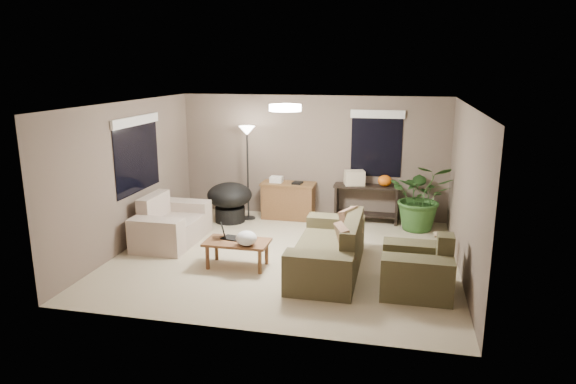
% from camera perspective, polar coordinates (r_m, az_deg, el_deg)
% --- Properties ---
extents(room_shell, '(5.50, 5.50, 5.50)m').
position_cam_1_polar(room_shell, '(8.21, -0.30, 1.03)').
color(room_shell, '#BEAE8D').
rests_on(room_shell, ground).
extents(main_sofa, '(0.95, 2.20, 0.85)m').
position_cam_1_polar(main_sofa, '(7.93, 4.76, -6.69)').
color(main_sofa, brown).
rests_on(main_sofa, ground).
extents(throw_pillows, '(0.39, 1.40, 0.47)m').
position_cam_1_polar(throw_pillows, '(7.79, 6.68, -4.36)').
color(throw_pillows, '#8C7251').
rests_on(throw_pillows, main_sofa).
extents(loveseat, '(0.90, 1.60, 0.85)m').
position_cam_1_polar(loveseat, '(9.42, -12.92, -3.65)').
color(loveseat, '#BDB3A1').
rests_on(loveseat, ground).
extents(armchair, '(0.95, 1.00, 0.85)m').
position_cam_1_polar(armchair, '(7.44, 14.19, -8.49)').
color(armchair, '#47422A').
rests_on(armchair, ground).
extents(coffee_table, '(1.00, 0.55, 0.42)m').
position_cam_1_polar(coffee_table, '(8.07, -5.67, -5.87)').
color(coffee_table, brown).
rests_on(coffee_table, ground).
extents(laptop, '(0.42, 0.29, 0.24)m').
position_cam_1_polar(laptop, '(8.17, -6.60, -4.74)').
color(laptop, black).
rests_on(laptop, coffee_table).
extents(plastic_bag, '(0.33, 0.30, 0.23)m').
position_cam_1_polar(plastic_bag, '(7.82, -4.65, -5.14)').
color(plastic_bag, white).
rests_on(plastic_bag, coffee_table).
extents(desk, '(1.10, 0.50, 0.75)m').
position_cam_1_polar(desk, '(10.55, 0.03, -0.94)').
color(desk, brown).
rests_on(desk, ground).
extents(desk_papers, '(0.68, 0.27, 0.12)m').
position_cam_1_polar(desk_papers, '(10.48, -0.81, 1.33)').
color(desk_papers, silver).
rests_on(desk_papers, desk).
extents(console_table, '(1.30, 0.40, 0.75)m').
position_cam_1_polar(console_table, '(10.43, 8.68, -0.95)').
color(console_table, black).
rests_on(console_table, ground).
extents(pumpkin, '(0.28, 0.28, 0.23)m').
position_cam_1_polar(pumpkin, '(10.32, 10.71, 1.24)').
color(pumpkin, orange).
rests_on(pumpkin, console_table).
extents(cardboard_box, '(0.45, 0.38, 0.29)m').
position_cam_1_polar(cardboard_box, '(10.34, 7.39, 1.58)').
color(cardboard_box, beige).
rests_on(cardboard_box, console_table).
extents(papasan_chair, '(1.13, 1.13, 0.80)m').
position_cam_1_polar(papasan_chair, '(10.38, -6.50, -0.80)').
color(papasan_chair, black).
rests_on(papasan_chair, ground).
extents(floor_lamp, '(0.32, 0.32, 1.91)m').
position_cam_1_polar(floor_lamp, '(10.32, -4.56, 5.59)').
color(floor_lamp, black).
rests_on(floor_lamp, ground).
extents(ceiling_fixture, '(0.50, 0.50, 0.10)m').
position_cam_1_polar(ceiling_fixture, '(8.03, -0.31, 9.34)').
color(ceiling_fixture, white).
rests_on(ceiling_fixture, room_shell).
extents(houseplant, '(1.18, 1.31, 1.02)m').
position_cam_1_polar(houseplant, '(10.10, 14.57, -1.29)').
color(houseplant, '#2D5923').
rests_on(houseplant, ground).
extents(cat_scratching_post, '(0.32, 0.32, 0.50)m').
position_cam_1_polar(cat_scratching_post, '(8.53, 16.55, -6.31)').
color(cat_scratching_post, tan).
rests_on(cat_scratching_post, ground).
extents(window_left, '(0.05, 1.56, 1.33)m').
position_cam_1_polar(window_left, '(9.36, -16.46, 5.38)').
color(window_left, black).
rests_on(window_left, room_shell).
extents(window_back, '(1.06, 0.05, 1.33)m').
position_cam_1_polar(window_back, '(10.37, 9.85, 6.53)').
color(window_back, black).
rests_on(window_back, room_shell).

